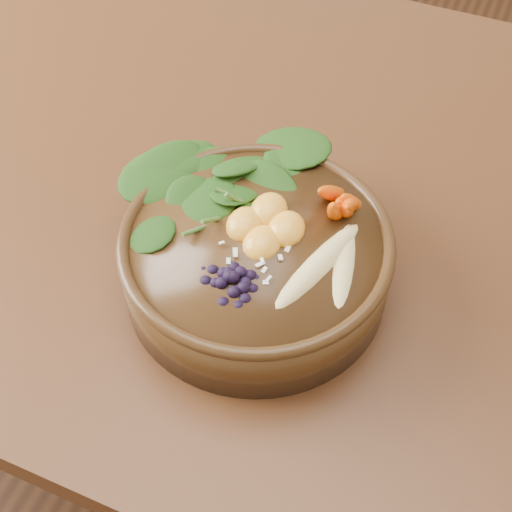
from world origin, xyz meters
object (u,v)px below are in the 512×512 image
carrot_cluster (335,180)px  blueberry_pile (231,268)px  dining_table (236,210)px  mandarin_cluster (266,218)px  kale_heap (244,174)px  stoneware_bowl (256,262)px  banana_halves (332,256)px

carrot_cluster → blueberry_pile: 0.14m
dining_table → mandarin_cluster: mandarin_cluster is taller
kale_heap → mandarin_cluster: kale_heap is taller
stoneware_bowl → mandarin_cluster: 0.06m
stoneware_bowl → mandarin_cluster: bearing=79.4°
kale_heap → carrot_cluster: (0.10, 0.01, 0.02)m
stoneware_bowl → kale_heap: kale_heap is taller
dining_table → mandarin_cluster: 0.26m
banana_halves → mandarin_cluster: 0.08m
kale_heap → dining_table: bearing=119.7°
carrot_cluster → mandarin_cluster: carrot_cluster is taller
dining_table → blueberry_pile: (0.10, -0.23, 0.19)m
carrot_cluster → banana_halves: 0.08m
blueberry_pile → banana_halves: bearing=34.2°
dining_table → banana_halves: banana_halves is taller
kale_heap → banana_halves: kale_heap is taller
kale_heap → carrot_cluster: carrot_cluster is taller
kale_heap → mandarin_cluster: (0.04, -0.04, -0.01)m
dining_table → banana_halves: (0.18, -0.17, 0.18)m
stoneware_bowl → mandarin_cluster: (0.00, 0.02, 0.05)m
stoneware_bowl → kale_heap: (-0.04, 0.06, 0.06)m
stoneware_bowl → kale_heap: size_ratio=1.53×
stoneware_bowl → banana_halves: (0.08, -0.00, 0.05)m
stoneware_bowl → banana_halves: banana_halves is taller
kale_heap → mandarin_cluster: bearing=-46.0°
carrot_cluster → banana_halves: bearing=-66.9°
carrot_cluster → stoneware_bowl: bearing=-123.7°
carrot_cluster → mandarin_cluster: 0.08m
kale_heap → banana_halves: bearing=-27.8°
kale_heap → blueberry_pile: bearing=-72.5°
banana_halves → blueberry_pile: blueberry_pile is taller
banana_halves → mandarin_cluster: (-0.08, 0.02, 0.00)m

